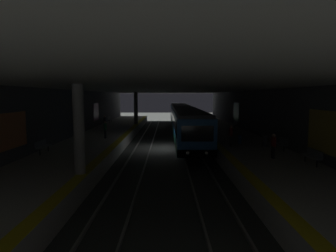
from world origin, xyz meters
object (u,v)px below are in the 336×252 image
Objects in this scene: bench_left_far at (234,123)px; person_boarding at (273,145)px; person_walking_mid at (105,121)px; bench_left_mid at (282,143)px; bench_right_mid at (78,132)px; suitcase_rolling at (240,139)px; metro_train at (183,119)px; backpack_on_floor at (216,127)px; person_standing_far at (105,129)px; pillar_near at (79,129)px; bench_left_near at (312,155)px; trash_bin at (265,141)px; bench_right_near at (43,146)px; bench_right_far at (110,119)px; person_waiting_near at (231,135)px; pillar_far at (136,108)px.

bench_left_far is 1.07× the size of person_boarding.
bench_left_mid is at bearing -131.38° from person_walking_mid.
suitcase_rolling reaches higher than bench_right_mid.
backpack_on_floor is at bearing -129.34° from metro_train.
person_standing_far is (-0.91, -2.82, 0.35)m from bench_right_mid.
pillar_near is at bearing 116.68° from bench_left_mid.
bench_left_near and bench_right_mid have the same top height.
metro_train is 10.19m from person_walking_mid.
trash_bin is at bearing -131.80° from suitcase_rolling.
bench_left_near is (1.96, -12.88, -1.75)m from pillar_near.
bench_right_near is at bearing 83.70° from person_boarding.
pillar_near is 25.08m from bench_left_far.
bench_right_mid is 15.30m from bench_right_far.
bench_left_far is 1.00× the size of bench_right_mid.
backpack_on_floor is (-3.17, -3.86, -0.77)m from metro_train.
bench_right_near is at bearing 133.43° from bench_left_far.
bench_right_far is 16.45m from person_standing_far.
bench_left_near is 2.37m from person_boarding.
backpack_on_floor is at bearing -4.39° from person_waiting_near.
metro_train is 15.97m from person_waiting_near.
suitcase_rolling is at bearing 6.58° from person_boarding.
suitcase_rolling is (2.88, 2.36, -0.18)m from bench_left_mid.
bench_right_mid and bench_right_far have the same top height.
suitcase_rolling reaches higher than bench_right_far.
trash_bin is (5.94, 0.73, -0.10)m from bench_left_near.
person_walking_mid is at bearing -173.00° from bench_right_far.
person_standing_far is at bearing -21.66° from bench_right_near.
pillar_far reaches higher than person_waiting_near.
bench_right_far is at bearing 0.00° from bench_right_near.
bench_right_far is (7.15, 17.07, 0.00)m from bench_left_far.
trash_bin is at bearing -56.96° from pillar_near.
pillar_near is at bearing 129.76° from person_waiting_near.
person_standing_far is at bearing -167.40° from person_walking_mid.
trash_bin is at bearing 7.05° from bench_left_near.
pillar_near is at bearing -162.53° from bench_right_mid.
person_waiting_near is at bearing -111.72° from bench_right_mid.
bench_left_mid and bench_right_mid have the same top height.
trash_bin is (-4.49, -13.51, -0.45)m from person_standing_far.
pillar_near is 6.96m from bench_right_near.
pillar_near is 0.12× the size of metro_train.
person_boarding is at bearing -173.42° from suitcase_rolling.
bench_left_mid is at bearing -152.77° from trash_bin.
pillar_far is 2.68× the size of bench_left_mid.
bench_left_mid is 1.08× the size of person_walking_mid.
bench_right_near is 1.00× the size of bench_right_mid.
metro_train is at bearing 10.47° from person_waiting_near.
person_standing_far is at bearing -170.12° from bench_right_far.
person_waiting_near is at bearing 30.18° from bench_left_near.
metro_train is 91.32× the size of backpack_on_floor.
suitcase_rolling is (7.39, 2.36, -0.18)m from bench_left_near.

